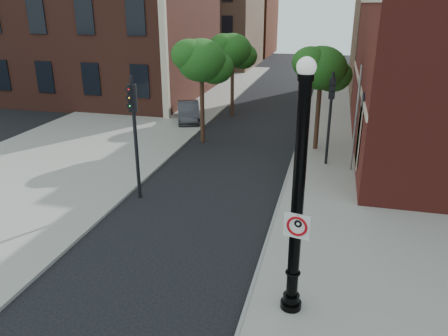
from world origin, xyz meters
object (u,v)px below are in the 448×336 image
(traffic_signal_right, at_px, (331,104))
(parked_car, at_px, (188,112))
(no_parking_sign, at_px, (297,226))
(lamppost, at_px, (297,207))
(traffic_signal_left, at_px, (134,118))

(traffic_signal_right, bearing_deg, parked_car, 145.85)
(no_parking_sign, relative_size, traffic_signal_right, 0.14)
(lamppost, distance_m, traffic_signal_left, 8.62)
(no_parking_sign, height_order, parked_car, no_parking_sign)
(lamppost, xyz_separation_m, no_parking_sign, (0.03, -0.16, -0.39))
(lamppost, height_order, parked_car, lamppost)
(no_parking_sign, bearing_deg, traffic_signal_left, 150.92)
(lamppost, distance_m, traffic_signal_right, 11.05)
(lamppost, xyz_separation_m, traffic_signal_left, (-6.65, 5.47, 0.35))
(parked_car, bearing_deg, traffic_signal_left, -101.09)
(no_parking_sign, bearing_deg, traffic_signal_right, 98.65)
(no_parking_sign, height_order, traffic_signal_right, traffic_signal_right)
(traffic_signal_left, bearing_deg, parked_car, 81.13)
(lamppost, bearing_deg, no_parking_sign, -78.33)
(traffic_signal_left, height_order, traffic_signal_right, traffic_signal_left)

